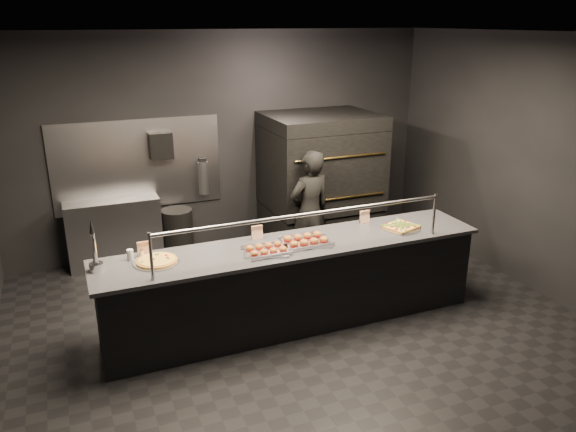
{
  "coord_description": "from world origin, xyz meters",
  "views": [
    {
      "loc": [
        -2.11,
        -4.96,
        3.12
      ],
      "look_at": [
        0.01,
        0.2,
        1.16
      ],
      "focal_mm": 35.0,
      "sensor_mm": 36.0,
      "label": 1
    }
  ],
  "objects_px": {
    "pizza_oven": "(320,181)",
    "fire_extinguisher": "(203,177)",
    "slider_tray_a": "(266,250)",
    "service_counter": "(294,284)",
    "round_pizza": "(157,261)",
    "square_pizza": "(401,227)",
    "beer_tap": "(95,256)",
    "worker": "(310,212)",
    "trash_bin": "(178,234)",
    "towel_dispenser": "(161,146)",
    "slider_tray_b": "(306,240)",
    "prep_shelf": "(115,233)"
  },
  "relations": [
    {
      "from": "beer_tap",
      "to": "fire_extinguisher",
      "type": "bearing_deg",
      "value": 55.28
    },
    {
      "from": "square_pizza",
      "to": "trash_bin",
      "type": "xyz_separation_m",
      "value": [
        -2.06,
        2.25,
        -0.59
      ]
    },
    {
      "from": "slider_tray_b",
      "to": "beer_tap",
      "type": "bearing_deg",
      "value": 176.83
    },
    {
      "from": "beer_tap",
      "to": "worker",
      "type": "height_order",
      "value": "worker"
    },
    {
      "from": "pizza_oven",
      "to": "fire_extinguisher",
      "type": "xyz_separation_m",
      "value": [
        -1.55,
        0.5,
        0.09
      ]
    },
    {
      "from": "pizza_oven",
      "to": "slider_tray_a",
      "type": "height_order",
      "value": "pizza_oven"
    },
    {
      "from": "prep_shelf",
      "to": "towel_dispenser",
      "type": "bearing_deg",
      "value": 5.71
    },
    {
      "from": "slider_tray_a",
      "to": "trash_bin",
      "type": "distance_m",
      "value": 2.43
    },
    {
      "from": "service_counter",
      "to": "prep_shelf",
      "type": "height_order",
      "value": "service_counter"
    },
    {
      "from": "beer_tap",
      "to": "worker",
      "type": "xyz_separation_m",
      "value": [
        2.66,
        1.09,
        -0.26
      ]
    },
    {
      "from": "worker",
      "to": "prep_shelf",
      "type": "bearing_deg",
      "value": -36.82
    },
    {
      "from": "service_counter",
      "to": "fire_extinguisher",
      "type": "height_order",
      "value": "service_counter"
    },
    {
      "from": "pizza_oven",
      "to": "towel_dispenser",
      "type": "relative_size",
      "value": 5.46
    },
    {
      "from": "service_counter",
      "to": "square_pizza",
      "type": "xyz_separation_m",
      "value": [
        1.27,
        -0.03,
        0.47
      ]
    },
    {
      "from": "worker",
      "to": "square_pizza",
      "type": "bearing_deg",
      "value": 104.13
    },
    {
      "from": "fire_extinguisher",
      "to": "slider_tray_a",
      "type": "relative_size",
      "value": 0.97
    },
    {
      "from": "pizza_oven",
      "to": "round_pizza",
      "type": "xyz_separation_m",
      "value": [
        -2.6,
        -1.83,
        -0.03
      ]
    },
    {
      "from": "pizza_oven",
      "to": "prep_shelf",
      "type": "height_order",
      "value": "pizza_oven"
    },
    {
      "from": "towel_dispenser",
      "to": "slider_tray_b",
      "type": "relative_size",
      "value": 0.62
    },
    {
      "from": "beer_tap",
      "to": "round_pizza",
      "type": "relative_size",
      "value": 1.11
    },
    {
      "from": "round_pizza",
      "to": "worker",
      "type": "xyz_separation_m",
      "value": [
        2.11,
        1.11,
        -0.13
      ]
    },
    {
      "from": "service_counter",
      "to": "worker",
      "type": "height_order",
      "value": "worker"
    },
    {
      "from": "towel_dispenser",
      "to": "slider_tray_a",
      "type": "relative_size",
      "value": 0.67
    },
    {
      "from": "beer_tap",
      "to": "trash_bin",
      "type": "bearing_deg",
      "value": 61.33
    },
    {
      "from": "pizza_oven",
      "to": "slider_tray_b",
      "type": "bearing_deg",
      "value": -119.31
    },
    {
      "from": "towel_dispenser",
      "to": "slider_tray_a",
      "type": "bearing_deg",
      "value": -77.43
    },
    {
      "from": "towel_dispenser",
      "to": "square_pizza",
      "type": "xyz_separation_m",
      "value": [
        2.17,
        -2.42,
        -0.61
      ]
    },
    {
      "from": "service_counter",
      "to": "beer_tap",
      "type": "relative_size",
      "value": 8.13
    },
    {
      "from": "towel_dispenser",
      "to": "slider_tray_b",
      "type": "height_order",
      "value": "towel_dispenser"
    },
    {
      "from": "service_counter",
      "to": "square_pizza",
      "type": "bearing_deg",
      "value": -1.51
    },
    {
      "from": "square_pizza",
      "to": "towel_dispenser",
      "type": "bearing_deg",
      "value": 131.84
    },
    {
      "from": "towel_dispenser",
      "to": "worker",
      "type": "distance_m",
      "value": 2.15
    },
    {
      "from": "fire_extinguisher",
      "to": "trash_bin",
      "type": "xyz_separation_m",
      "value": [
        -0.44,
        -0.18,
        -0.71
      ]
    },
    {
      "from": "towel_dispenser",
      "to": "worker",
      "type": "relative_size",
      "value": 0.22
    },
    {
      "from": "slider_tray_a",
      "to": "beer_tap",
      "type": "bearing_deg",
      "value": 173.27
    },
    {
      "from": "trash_bin",
      "to": "round_pizza",
      "type": "bearing_deg",
      "value": -105.96
    },
    {
      "from": "square_pizza",
      "to": "trash_bin",
      "type": "height_order",
      "value": "square_pizza"
    },
    {
      "from": "towel_dispenser",
      "to": "round_pizza",
      "type": "height_order",
      "value": "towel_dispenser"
    },
    {
      "from": "trash_bin",
      "to": "towel_dispenser",
      "type": "bearing_deg",
      "value": 123.91
    },
    {
      "from": "round_pizza",
      "to": "square_pizza",
      "type": "relative_size",
      "value": 1.06
    },
    {
      "from": "towel_dispenser",
      "to": "slider_tray_a",
      "type": "xyz_separation_m",
      "value": [
        0.55,
        -2.49,
        -0.6
      ]
    },
    {
      "from": "towel_dispenser",
      "to": "slider_tray_a",
      "type": "distance_m",
      "value": 2.62
    },
    {
      "from": "worker",
      "to": "beer_tap",
      "type": "bearing_deg",
      "value": 11.67
    },
    {
      "from": "slider_tray_a",
      "to": "service_counter",
      "type": "bearing_deg",
      "value": 15.81
    },
    {
      "from": "beer_tap",
      "to": "worker",
      "type": "distance_m",
      "value": 2.89
    },
    {
      "from": "round_pizza",
      "to": "slider_tray_a",
      "type": "relative_size",
      "value": 0.87
    },
    {
      "from": "slider_tray_a",
      "to": "fire_extinguisher",
      "type": "bearing_deg",
      "value": 90.11
    },
    {
      "from": "service_counter",
      "to": "slider_tray_a",
      "type": "bearing_deg",
      "value": -164.19
    },
    {
      "from": "round_pizza",
      "to": "worker",
      "type": "height_order",
      "value": "worker"
    },
    {
      "from": "trash_bin",
      "to": "worker",
      "type": "relative_size",
      "value": 0.44
    }
  ]
}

